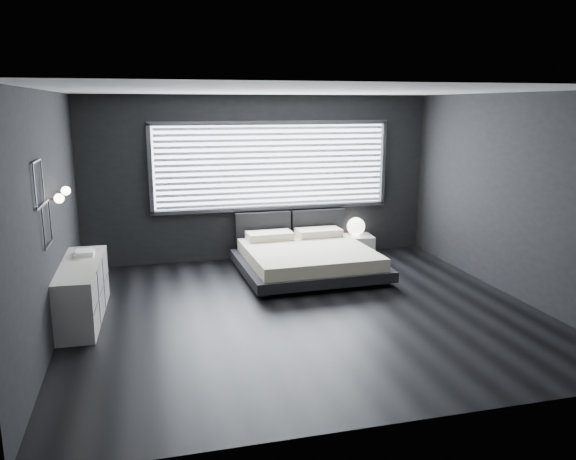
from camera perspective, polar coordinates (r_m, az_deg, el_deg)
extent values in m
plane|color=black|center=(7.42, 1.65, -8.20)|extent=(6.00, 6.00, 0.00)
plane|color=silver|center=(6.94, 1.80, 13.97)|extent=(6.00, 6.00, 0.00)
cube|color=black|center=(9.68, -2.81, 5.27)|extent=(6.00, 0.04, 2.80)
cube|color=black|center=(4.53, 11.41, -3.47)|extent=(6.00, 0.04, 2.80)
cube|color=black|center=(6.86, -23.14, 1.21)|extent=(0.04, 5.50, 2.80)
cube|color=black|center=(8.38, 21.88, 3.22)|extent=(0.04, 5.50, 2.80)
cube|color=white|center=(9.68, -1.63, 6.53)|extent=(4.00, 0.02, 1.38)
cube|color=#47474C|center=(9.42, -13.85, 6.00)|extent=(0.06, 0.08, 1.48)
cube|color=#47474C|center=(10.30, 9.62, 6.73)|extent=(0.06, 0.08, 1.48)
cube|color=#47474C|center=(9.60, -1.62, 10.85)|extent=(4.14, 0.08, 0.06)
cube|color=#47474C|center=(9.76, -1.56, 2.25)|extent=(4.14, 0.08, 0.06)
cube|color=white|center=(9.62, -1.55, 6.50)|extent=(3.94, 0.03, 1.32)
cube|color=black|center=(9.72, -2.58, 0.34)|extent=(0.96, 0.16, 0.52)
cube|color=black|center=(9.97, 3.06, 0.64)|extent=(0.96, 0.16, 0.52)
cylinder|color=silver|center=(6.87, -22.81, 2.95)|extent=(0.10, 0.02, 0.02)
sphere|color=#FFE5B7|center=(6.86, -22.23, 2.99)|extent=(0.11, 0.11, 0.11)
cylinder|color=silver|center=(7.45, -22.18, 3.69)|extent=(0.10, 0.02, 0.02)
sphere|color=#FFE5B7|center=(7.44, -21.64, 3.73)|extent=(0.11, 0.11, 0.11)
cube|color=#47474C|center=(6.22, -24.18, 6.39)|extent=(0.01, 0.46, 0.02)
cube|color=#47474C|center=(6.28, -23.80, 2.23)|extent=(0.01, 0.46, 0.02)
cube|color=#47474C|center=(6.47, -23.67, 4.58)|extent=(0.01, 0.02, 0.46)
cube|color=#47474C|center=(6.02, -24.33, 4.00)|extent=(0.01, 0.02, 0.46)
cube|color=#47474C|center=(6.53, -23.46, 2.52)|extent=(0.01, 0.46, 0.02)
cube|color=#47474C|center=(6.62, -23.11, -1.40)|extent=(0.01, 0.46, 0.02)
cube|color=#47474C|center=(6.79, -23.00, 0.94)|extent=(0.01, 0.02, 0.46)
cube|color=#47474C|center=(6.34, -23.58, 0.13)|extent=(0.01, 0.02, 0.46)
cube|color=black|center=(7.95, -2.41, -6.47)|extent=(0.12, 0.12, 0.08)
cube|color=black|center=(8.55, 9.70, -5.25)|extent=(0.12, 0.12, 0.08)
cube|color=black|center=(9.48, -4.81, -3.32)|extent=(0.12, 0.12, 0.08)
cube|color=black|center=(9.99, 5.59, -2.51)|extent=(0.12, 0.12, 0.08)
cube|color=black|center=(8.91, 2.06, -3.56)|extent=(2.20, 2.10, 0.15)
cube|color=beige|center=(8.86, 2.07, -2.47)|extent=(1.96, 1.96, 0.19)
cube|color=beige|center=(9.41, -1.89, -0.58)|extent=(0.77, 0.43, 0.13)
cube|color=beige|center=(9.65, 3.13, -0.25)|extent=(0.77, 0.43, 0.13)
cube|color=silver|center=(10.15, 6.85, -1.51)|extent=(0.64, 0.55, 0.35)
sphere|color=white|center=(10.10, 6.91, 0.37)|extent=(0.32, 0.32, 0.32)
cube|color=silver|center=(7.52, -20.29, -5.83)|extent=(0.56, 1.80, 0.71)
cube|color=#47474C|center=(7.49, -18.37, -5.76)|extent=(0.07, 1.77, 0.69)
cube|color=white|center=(7.81, -20.00, -2.26)|extent=(0.24, 0.31, 0.04)
cube|color=white|center=(7.78, -19.96, -2.06)|extent=(0.23, 0.30, 0.03)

